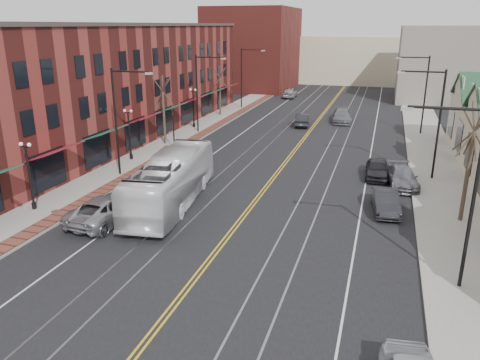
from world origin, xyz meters
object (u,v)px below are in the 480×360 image
Objects in this scene: parked_car_c at (402,177)px; transit_bus at (171,181)px; parked_car_b at (385,202)px; parked_suv at (108,208)px; parked_car_d at (377,169)px.

transit_bus is at bearing -157.77° from parked_car_c.
transit_bus is at bearing -175.63° from parked_car_b.
parked_suv is at bearing -152.58° from parked_car_c.
parked_car_b is (15.71, 6.31, -0.10)m from parked_suv.
parked_car_c is at bearing 71.43° from parked_car_b.
parked_car_b is 0.88× the size of parked_car_c.
parked_car_c reaches higher than parked_car_b.
parked_suv is at bearing -140.40° from parked_car_d.
parked_car_d is at bearing 132.11° from parked_car_c.
transit_bus is at bearing -144.07° from parked_car_d.
parked_car_b is 5.58m from parked_car_c.
parked_suv is at bearing -165.45° from parked_car_b.
parked_suv is 1.34× the size of parked_car_d.
parked_suv is 16.93m from parked_car_b.
parked_suv is 20.52m from parked_car_c.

